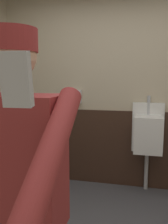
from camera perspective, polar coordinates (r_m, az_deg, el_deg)
The scene contains 6 objects.
wall_back at distance 3.30m, azimuth 9.97°, elevation 5.82°, with size 3.98×0.12×2.69m, color beige.
wainscot_band_back at distance 3.37m, azimuth 9.54°, elevation -8.48°, with size 3.38×0.03×1.03m, color #382319.
urinal_solo at distance 3.16m, azimuth 14.74°, elevation -4.86°, with size 0.40×0.34×1.24m.
person at distance 1.19m, azimuth -15.68°, elevation -16.74°, with size 0.65×0.60×1.68m.
cell_phone at distance 0.50m, azimuth -15.60°, elevation 7.30°, with size 0.06×0.02×0.11m, color silver.
soap_dispenser at distance 3.32m, azimuth -1.52°, elevation 3.62°, with size 0.10×0.07×0.18m, color silver.
Camera 1 is at (0.19, -1.57, 1.48)m, focal length 39.00 mm.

